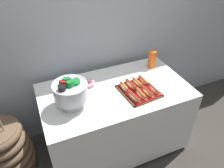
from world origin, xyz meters
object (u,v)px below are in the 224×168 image
Objects in this scene: hot_dog_7 at (144,81)px; serving_tray at (139,91)px; hot_dog_4 at (124,87)px; donut at (89,83)px; hot_dog_0 at (134,97)px; cup_stack at (152,59)px; hot_dog_3 at (154,90)px; hot_dog_1 at (141,94)px; hot_dog_2 at (147,92)px; floor_vase at (4,151)px; hot_dog_6 at (137,83)px; punch_bowl at (70,91)px; hot_dog_5 at (131,85)px; buffet_table at (115,117)px.

serving_tray is at bearing -138.46° from hot_dog_7.
hot_dog_4 is 0.36m from donut.
cup_stack is at bearing 44.01° from hot_dog_0.
hot_dog_3 is at bearing -30.97° from hot_dog_4.
cup_stack is (0.45, 0.43, 0.06)m from hot_dog_0.
hot_dog_7 is 1.34× the size of donut.
hot_dog_1 is at bearing 5.29° from hot_dog_0.
hot_dog_2 is at bearing -60.27° from serving_tray.
floor_vase is at bearing -176.70° from donut.
hot_dog_6 is (0.15, 0.01, 0.00)m from hot_dog_4.
punch_bowl is (0.69, -0.18, 0.68)m from floor_vase.
punch_bowl reaches higher than hot_dog_6.
cup_stack is (0.99, 0.29, -0.07)m from punch_bowl.
hot_dog_5 is at bearing 70.84° from hot_dog_0.
punch_bowl reaches higher than hot_dog_4.
punch_bowl reaches higher than hot_dog_1.
hot_dog_5 is (1.29, -0.16, 0.54)m from floor_vase.
hot_dog_1 is at bearing -174.71° from hot_dog_2.
hot_dog_1 is (1.30, -0.32, 0.54)m from floor_vase.
hot_dog_6 is at bearing 70.84° from serving_tray.
serving_tray is 2.26× the size of hot_dog_7.
hot_dog_1 and hot_dog_2 have the same top height.
hot_dog_5 is at bearing 119.73° from hot_dog_2.
hot_dog_0 is 1.11× the size of hot_dog_3.
hot_dog_3 is (0.12, -0.07, 0.03)m from serving_tray.
floor_vase reaches higher than serving_tray.
floor_vase is 1.38m from hot_dog_0.
floor_vase is 1.41m from hot_dog_5.
donut is at bearing 140.36° from buffet_table.
hot_dog_3 is 0.96× the size of hot_dog_7.
punch_bowl is (-0.44, -0.06, 0.55)m from buffet_table.
hot_dog_0 is 1.07× the size of hot_dog_6.
hot_dog_7 is (0.22, 0.02, -0.00)m from hot_dog_4.
floor_vase is 6.21× the size of hot_dog_0.
hot_dog_5 is at bearing 5.29° from hot_dog_4.
hot_dog_1 is at bearing -84.71° from hot_dog_5.
serving_tray is 0.10m from hot_dog_2.
cup_stack reaches higher than buffet_table.
serving_tray reaches higher than buffet_table.
serving_tray is at bearing -30.97° from hot_dog_4.
hot_dog_1 is at bearing -131.25° from cup_stack.
hot_dog_0 reaches higher than hot_dog_7.
hot_dog_2 is 0.89× the size of cup_stack.
buffet_table is 1.27× the size of floor_vase.
hot_dog_6 is (-0.09, 0.16, 0.00)m from hot_dog_3.
hot_dog_0 is at bearing -66.04° from buffet_table.
hot_dog_4 is 0.95× the size of hot_dog_6.
serving_tray is at bearing 41.54° from hot_dog_0.
punch_bowl is at bearing -134.67° from donut.
hot_dog_0 is 0.18m from hot_dog_5.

